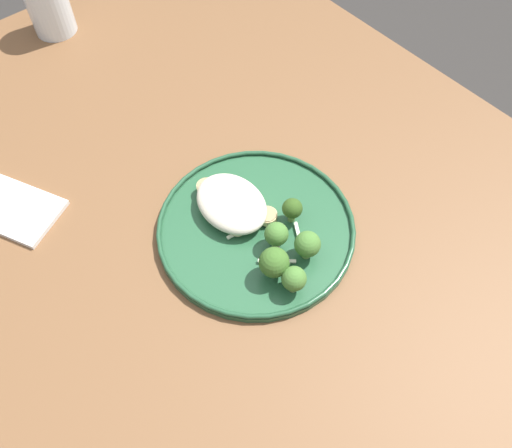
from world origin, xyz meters
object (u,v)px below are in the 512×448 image
broccoli_floret_beside_noodles (276,234)px  seared_scallop_on_noodles (238,228)px  seared_scallop_right_edge (267,216)px  broccoli_floret_small_sprig (307,245)px  folded_napkin (10,208)px  broccoli_floret_center_pile (274,263)px  seared_scallop_left_edge (253,203)px  seared_scallop_front_small (238,210)px  dinner_plate (256,228)px  broccoli_floret_front_edge (294,279)px  seared_scallop_rear_pale (205,189)px  broccoli_floret_split_head (292,209)px  water_glass (48,5)px

broccoli_floret_beside_noodles → seared_scallop_on_noodles: bearing=-153.3°
seared_scallop_right_edge → broccoli_floret_small_sprig: size_ratio=0.63×
broccoli_floret_beside_noodles → folded_napkin: broccoli_floret_beside_noodles is taller
seared_scallop_on_noodles → broccoli_floret_beside_noodles: 0.06m
seared_scallop_on_noodles → seared_scallop_right_edge: bearing=75.1°
broccoli_floret_center_pile → folded_napkin: broccoli_floret_center_pile is taller
seared_scallop_left_edge → seared_scallop_front_small: bearing=-94.3°
dinner_plate → broccoli_floret_front_edge: (0.11, -0.03, 0.03)m
broccoli_floret_center_pile → broccoli_floret_front_edge: bearing=9.7°
dinner_plate → broccoli_floret_center_pile: bearing=-23.0°
seared_scallop_on_noodles → seared_scallop_left_edge: bearing=112.5°
seared_scallop_front_small → seared_scallop_rear_pale: bearing=-168.2°
broccoli_floret_split_head → broccoli_floret_small_sprig: size_ratio=0.90×
water_glass → broccoli_floret_small_sprig: bearing=1.3°
seared_scallop_front_small → broccoli_floret_small_sprig: broccoli_floret_small_sprig is taller
seared_scallop_on_noodles → seared_scallop_rear_pale: bearing=175.8°
broccoli_floret_beside_noodles → water_glass: bearing=179.5°
seared_scallop_left_edge → seared_scallop_right_edge: 0.03m
seared_scallop_right_edge → broccoli_floret_beside_noodles: broccoli_floret_beside_noodles is taller
broccoli_floret_beside_noodles → seared_scallop_left_edge: bearing=165.2°
broccoli_floret_front_edge → folded_napkin: (-0.38, -0.23, -0.03)m
broccoli_floret_front_edge → broccoli_floret_small_sprig: broccoli_floret_small_sprig is taller
seared_scallop_rear_pale → water_glass: size_ratio=0.24×
seared_scallop_rear_pale → broccoli_floret_center_pile: (0.17, -0.01, 0.02)m
dinner_plate → seared_scallop_front_small: 0.04m
broccoli_floret_center_pile → water_glass: 0.69m
seared_scallop_rear_pale → seared_scallop_on_noodles: 0.08m
seared_scallop_left_edge → seared_scallop_rear_pale: (-0.06, -0.04, 0.00)m
water_glass → seared_scallop_left_edge: bearing=1.3°
seared_scallop_left_edge → seared_scallop_front_small: (-0.00, -0.03, 0.00)m
seared_scallop_rear_pale → broccoli_floret_small_sprig: 0.18m
broccoli_floret_beside_noodles → broccoli_floret_center_pile: 0.05m
seared_scallop_on_noodles → broccoli_floret_front_edge: broccoli_floret_front_edge is taller
seared_scallop_right_edge → broccoli_floret_front_edge: broccoli_floret_front_edge is taller
seared_scallop_right_edge → folded_napkin: 0.39m
seared_scallop_right_edge → broccoli_floret_center_pile: size_ratio=0.56×
seared_scallop_right_edge → broccoli_floret_beside_noodles: 0.05m
dinner_plate → broccoli_floret_center_pile: (0.07, -0.03, 0.03)m
broccoli_floret_split_head → folded_napkin: bearing=-133.9°
seared_scallop_left_edge → seared_scallop_rear_pale: seared_scallop_rear_pale is taller
seared_scallop_right_edge → broccoli_floret_center_pile: 0.09m
broccoli_floret_center_pile → seared_scallop_right_edge: bearing=144.5°
seared_scallop_right_edge → seared_scallop_front_small: bearing=-141.2°
seared_scallop_rear_pale → broccoli_floret_center_pile: broccoli_floret_center_pile is taller
broccoli_floret_center_pile → water_glass: water_glass is taller
seared_scallop_front_small → broccoli_floret_front_edge: bearing=-8.4°
dinner_plate → folded_napkin: 0.37m
seared_scallop_left_edge → folded_napkin: seared_scallop_left_edge is taller
broccoli_floret_split_head → broccoli_floret_small_sprig: broccoli_floret_small_sprig is taller
broccoli_floret_small_sprig → water_glass: bearing=-178.7°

